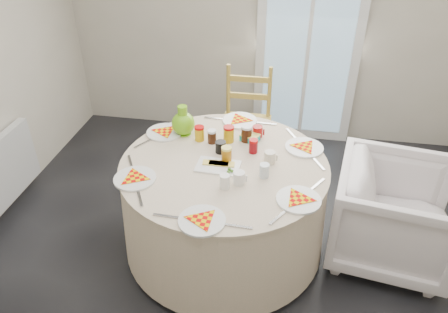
% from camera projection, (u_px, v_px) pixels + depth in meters
% --- Properties ---
extents(floor, '(4.00, 4.00, 0.00)m').
position_uv_depth(floor, '(235.00, 263.00, 3.19)').
color(floor, black).
rests_on(floor, ground).
extents(wall_back, '(4.00, 0.02, 2.60)m').
position_uv_depth(wall_back, '(269.00, 10.00, 4.13)').
color(wall_back, '#BCB5A3').
rests_on(wall_back, floor).
extents(glass_door, '(1.00, 0.08, 2.10)m').
position_uv_depth(glass_door, '(309.00, 40.00, 4.16)').
color(glass_door, silver).
rests_on(glass_door, floor).
extents(table, '(1.46, 1.46, 0.74)m').
position_uv_depth(table, '(224.00, 205.00, 3.16)').
color(table, beige).
rests_on(table, floor).
extents(wooden_chair, '(0.44, 0.42, 0.98)m').
position_uv_depth(wooden_chair, '(246.00, 126.00, 3.96)').
color(wooden_chair, '#BA9946').
rests_on(wooden_chair, floor).
extents(armchair, '(0.86, 0.90, 0.82)m').
position_uv_depth(armchair, '(394.00, 213.00, 3.07)').
color(armchair, silver).
rests_on(armchair, floor).
extents(place_settings, '(1.53, 1.53, 0.03)m').
position_uv_depth(place_settings, '(224.00, 160.00, 2.95)').
color(place_settings, silver).
rests_on(place_settings, table).
extents(jar_cluster, '(0.48, 0.25, 0.14)m').
position_uv_depth(jar_cluster, '(224.00, 137.00, 3.10)').
color(jar_cluster, '#B0470F').
rests_on(jar_cluster, table).
extents(butter_tub, '(0.16, 0.14, 0.05)m').
position_uv_depth(butter_tub, '(250.00, 136.00, 3.19)').
color(butter_tub, '#0AACA6').
rests_on(butter_tub, table).
extents(green_pitcher, '(0.18, 0.18, 0.23)m').
position_uv_depth(green_pitcher, '(183.00, 119.00, 3.22)').
color(green_pitcher, '#67B114').
rests_on(green_pitcher, table).
extents(cheese_platter, '(0.30, 0.20, 0.04)m').
position_uv_depth(cheese_platter, '(218.00, 164.00, 2.91)').
color(cheese_platter, white).
rests_on(cheese_platter, table).
extents(mugs_glasses, '(0.74, 0.74, 0.10)m').
position_uv_depth(mugs_glasses, '(244.00, 156.00, 2.92)').
color(mugs_glasses, '#A1A1A1').
rests_on(mugs_glasses, table).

